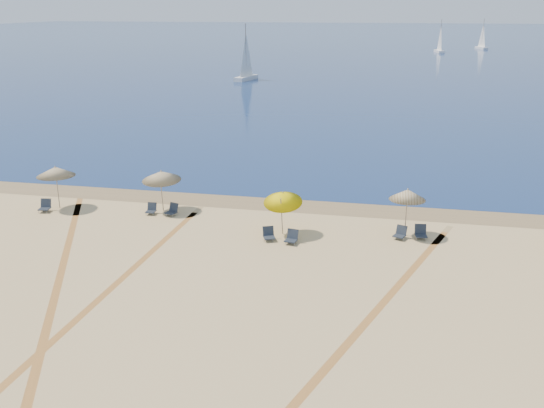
{
  "coord_description": "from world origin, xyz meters",
  "views": [
    {
      "loc": [
        6.28,
        -10.79,
        11.69
      ],
      "look_at": [
        0.0,
        20.0,
        1.3
      ],
      "focal_mm": 39.82,
      "sensor_mm": 36.0,
      "label": 1
    }
  ],
  "objects": [
    {
      "name": "chair_6",
      "position": [
        1.49,
        17.77,
        0.31
      ],
      "size": [
        0.69,
        0.77,
        0.71
      ],
      "rotation": [
        0.0,
        0.0,
        -0.16
      ],
      "color": "black",
      "rests_on": "ground"
    },
    {
      "name": "umbrella_4",
      "position": [
        7.22,
        20.06,
        2.28
      ],
      "size": [
        1.91,
        1.92,
        2.62
      ],
      "color": "gray",
      "rests_on": "ground"
    },
    {
      "name": "chair_3",
      "position": [
        -7.38,
        20.65,
        0.29
      ],
      "size": [
        0.56,
        0.65,
        0.65
      ],
      "rotation": [
        0.0,
        0.0,
        0.04
      ],
      "color": "black",
      "rests_on": "ground"
    },
    {
      "name": "wet_sand",
      "position": [
        0.0,
        24.0,
        0.0
      ],
      "size": [
        500.0,
        500.0,
        0.0
      ],
      "primitive_type": "plane",
      "color": "olive",
      "rests_on": "ground"
    },
    {
      "name": "chair_5",
      "position": [
        0.24,
        17.96,
        0.31
      ],
      "size": [
        0.79,
        0.84,
        0.69
      ],
      "rotation": [
        0.0,
        0.0,
        0.4
      ],
      "color": "black",
      "rests_on": "ground"
    },
    {
      "name": "chair_7",
      "position": [
        6.99,
        19.54,
        0.3
      ],
      "size": [
        0.77,
        0.82,
        0.68
      ],
      "rotation": [
        0.0,
        0.0,
        -0.39
      ],
      "color": "black",
      "rests_on": "ground"
    },
    {
      "name": "sailboat_2",
      "position": [
        16.62,
        154.57,
        2.49
      ],
      "size": [
        2.45,
        5.7,
        8.24
      ],
      "rotation": [
        0.0,
        0.0,
        0.2
      ],
      "color": "white",
      "rests_on": "ocean"
    },
    {
      "name": "chair_8",
      "position": [
        8.04,
        19.8,
        0.32
      ],
      "size": [
        0.68,
        0.77,
        0.72
      ],
      "rotation": [
        0.0,
        0.0,
        0.13
      ],
      "color": "black",
      "rests_on": "ground"
    },
    {
      "name": "umbrella_3",
      "position": [
        0.8,
        18.92,
        2.05
      ],
      "size": [
        2.06,
        2.13,
        2.61
      ],
      "color": "gray",
      "rests_on": "ground"
    },
    {
      "name": "chair_2",
      "position": [
        -13.75,
        19.82,
        0.32
      ],
      "size": [
        0.72,
        0.8,
        0.73
      ],
      "rotation": [
        0.0,
        0.0,
        0.17
      ],
      "color": "black",
      "rests_on": "ground"
    },
    {
      "name": "umbrella_2",
      "position": [
        -6.92,
        21.33,
        2.16
      ],
      "size": [
        2.3,
        2.34,
        2.55
      ],
      "color": "gray",
      "rests_on": "ground"
    },
    {
      "name": "umbrella_1",
      "position": [
        -13.28,
        20.59,
        2.27
      ],
      "size": [
        2.26,
        2.26,
        2.62
      ],
      "color": "gray",
      "rests_on": "ground"
    },
    {
      "name": "chair_4",
      "position": [
        -6.09,
        20.67,
        0.31
      ],
      "size": [
        0.78,
        0.84,
        0.7
      ],
      "rotation": [
        0.0,
        0.0,
        -0.34
      ],
      "color": "black",
      "rests_on": "ground"
    },
    {
      "name": "ocean",
      "position": [
        0.0,
        225.0,
        0.01
      ],
      "size": [
        500.0,
        500.0,
        0.0
      ],
      "primitive_type": "plane",
      "color": "#0C2151",
      "rests_on": "ground"
    },
    {
      "name": "sailboat_0",
      "position": [
        -17.83,
        86.41,
        2.69
      ],
      "size": [
        2.8,
        6.16,
        8.89
      ],
      "rotation": [
        0.0,
        0.0,
        -0.22
      ],
      "color": "white",
      "rests_on": "ocean"
    },
    {
      "name": "tire_tracks",
      "position": [
        -2.69,
        8.94,
        0.0
      ],
      "size": [
        49.39,
        39.8,
        0.0
      ],
      "color": "tan",
      "rests_on": "ground"
    },
    {
      "name": "sailboat_1",
      "position": [
        28.96,
        170.76,
        2.46
      ],
      "size": [
        3.06,
        5.62,
        8.13
      ],
      "rotation": [
        0.0,
        0.0,
        0.32
      ],
      "color": "white",
      "rests_on": "ocean"
    }
  ]
}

